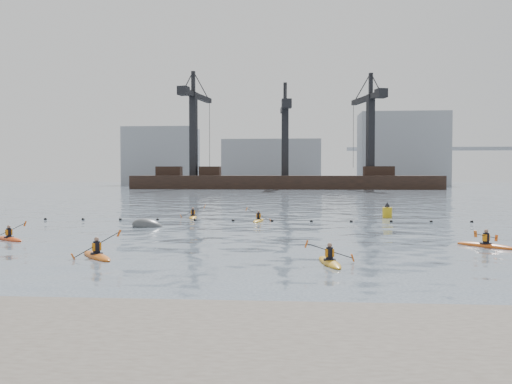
% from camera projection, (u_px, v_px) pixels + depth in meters
% --- Properties ---
extents(ground, '(400.00, 400.00, 0.00)m').
position_uv_depth(ground, '(215.00, 277.00, 19.17)').
color(ground, '#36404F').
rests_on(ground, ground).
extents(quay, '(18.00, 7.12, 1.77)m').
position_uv_depth(quay, '(142.00, 369.00, 10.21)').
color(quay, '#4C443D').
rests_on(quay, ground).
extents(float_line, '(33.24, 0.73, 0.24)m').
position_uv_depth(float_line, '(253.00, 221.00, 41.67)').
color(float_line, black).
rests_on(float_line, ground).
extents(barge_pier, '(72.00, 19.30, 29.50)m').
position_uv_depth(barge_pier, '(284.00, 181.00, 128.74)').
color(barge_pier, black).
rests_on(barge_pier, ground).
extents(skyline, '(141.00, 28.00, 22.00)m').
position_uv_depth(skyline, '(295.00, 155.00, 168.43)').
color(skyline, gray).
rests_on(skyline, ground).
extents(kayaker_0, '(2.47, 2.89, 1.28)m').
position_uv_depth(kayaker_0, '(97.00, 255.00, 23.71)').
color(kayaker_0, '#C35712').
rests_on(kayaker_0, ground).
extents(kayaker_1, '(2.06, 3.08, 1.09)m').
position_uv_depth(kayaker_1, '(330.00, 261.00, 22.07)').
color(kayaker_1, '#C48917').
rests_on(kayaker_1, ground).
extents(kayaker_2, '(2.65, 2.20, 1.09)m').
position_uv_depth(kayaker_2, '(9.00, 238.00, 29.91)').
color(kayaker_2, '#C43D12').
rests_on(kayaker_2, ground).
extents(kayaker_3, '(2.06, 2.99, 1.18)m').
position_uv_depth(kayaker_3, '(259.00, 220.00, 41.48)').
color(kayaker_3, gold).
rests_on(kayaker_3, ground).
extents(kayaker_4, '(2.61, 2.75, 1.01)m').
position_uv_depth(kayaker_4, '(486.00, 245.00, 27.08)').
color(kayaker_4, '#C95012').
rests_on(kayaker_4, ground).
extents(kayaker_5, '(2.12, 3.12, 1.20)m').
position_uv_depth(kayaker_5, '(193.00, 217.00, 44.70)').
color(kayaker_5, orange).
rests_on(kayaker_5, ground).
extents(mooring_buoy, '(2.49, 1.55, 1.52)m').
position_uv_depth(mooring_buoy, '(148.00, 227.00, 37.15)').
color(mooring_buoy, '#3C3E41').
rests_on(mooring_buoy, ground).
extents(nav_buoy, '(0.80, 0.80, 1.45)m').
position_uv_depth(nav_buoy, '(387.00, 212.00, 45.06)').
color(nav_buoy, yellow).
rests_on(nav_buoy, ground).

